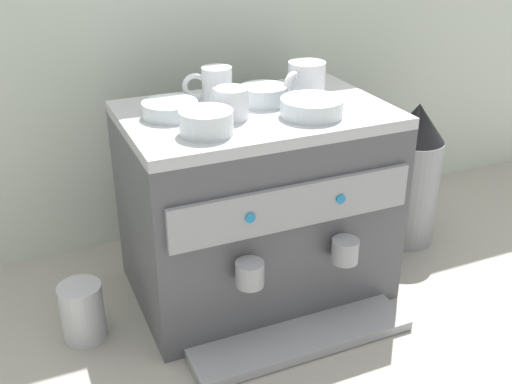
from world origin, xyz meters
The scene contains 12 objects.
ground_plane centered at (0.00, 0.00, 0.00)m, with size 4.00×4.00×0.00m, color #9E998E.
tiled_backsplash_wall centered at (0.00, 0.35, 0.56)m, with size 2.80×0.03×1.12m, color silver.
espresso_machine centered at (0.00, 0.00, 0.22)m, with size 0.55×0.47×0.44m.
ceramic_cup_0 centered at (0.14, 0.04, 0.47)m, with size 0.12×0.09×0.07m.
ceramic_cup_1 centered at (-0.07, -0.03, 0.47)m, with size 0.07×0.10×0.06m.
ceramic_cup_2 centered at (-0.07, 0.07, 0.47)m, with size 0.10×0.06×0.08m.
ceramic_bowl_0 centered at (-0.18, 0.03, 0.45)m, with size 0.11×0.11×0.03m.
ceramic_bowl_1 centered at (0.09, -0.08, 0.45)m, with size 0.13×0.13×0.04m.
ceramic_bowl_2 centered at (-0.14, -0.09, 0.46)m, with size 0.10×0.10×0.04m.
ceramic_bowl_3 centered at (0.03, 0.03, 0.45)m, with size 0.10×0.10×0.04m.
coffee_grinder centered at (0.45, 0.04, 0.19)m, with size 0.14×0.14×0.38m.
milk_pitcher centered at (-0.41, -0.04, 0.06)m, with size 0.09×0.09×0.13m, color #B7B7BC.
Camera 1 is at (-0.49, -1.12, 0.84)m, focal length 43.04 mm.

